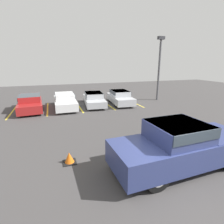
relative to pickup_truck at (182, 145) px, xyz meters
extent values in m
plane|color=#423F3F|center=(-0.70, -0.68, -0.90)|extent=(60.00, 60.00, 0.00)
cube|color=yellow|center=(-7.81, 11.05, -0.90)|extent=(0.12, 4.70, 0.01)
cube|color=yellow|center=(-5.04, 11.05, -0.90)|extent=(0.12, 4.70, 0.01)
cube|color=yellow|center=(-2.27, 11.05, -0.90)|extent=(0.12, 4.70, 0.01)
cube|color=yellow|center=(0.50, 11.05, -0.90)|extent=(0.12, 4.70, 0.01)
cube|color=yellow|center=(3.27, 11.05, -0.90)|extent=(0.12, 4.70, 0.01)
cube|color=navy|center=(-0.01, 0.00, -0.18)|extent=(5.56, 2.15, 0.89)
cube|color=navy|center=(-0.28, -0.01, 0.59)|extent=(2.04, 1.88, 0.66)
cube|color=#2D3842|center=(-0.28, -0.01, 0.74)|extent=(2.00, 1.94, 0.36)
cube|color=navy|center=(1.72, 0.05, 0.22)|extent=(2.09, 1.96, 0.13)
cylinder|color=black|center=(1.61, 0.85, -0.45)|extent=(0.91, 0.36, 0.90)
cylinder|color=#ADADB2|center=(1.61, 0.85, -0.45)|extent=(0.51, 0.37, 0.50)
cylinder|color=black|center=(-1.68, 0.75, -0.45)|extent=(0.91, 0.36, 0.90)
cylinder|color=#ADADB2|center=(-1.68, 0.75, -0.45)|extent=(0.51, 0.37, 0.50)
cylinder|color=black|center=(-1.63, -0.85, -0.45)|extent=(0.91, 0.36, 0.90)
cylinder|color=#ADADB2|center=(-1.63, -0.85, -0.45)|extent=(0.51, 0.37, 0.50)
cube|color=maroon|center=(-6.36, 11.02, -0.41)|extent=(2.11, 4.60, 0.64)
cube|color=maroon|center=(-6.37, 11.11, 0.16)|extent=(1.75, 2.44, 0.50)
cube|color=#2D3842|center=(-6.37, 11.11, 0.26)|extent=(1.82, 2.39, 0.30)
cylinder|color=black|center=(-5.49, 9.78, -0.59)|extent=(0.25, 0.62, 0.61)
cylinder|color=#ADADB2|center=(-5.49, 9.78, -0.59)|extent=(0.24, 0.35, 0.34)
cylinder|color=black|center=(-7.06, 9.67, -0.59)|extent=(0.25, 0.62, 0.61)
cylinder|color=#ADADB2|center=(-7.06, 9.67, -0.59)|extent=(0.24, 0.35, 0.34)
cylinder|color=black|center=(-5.66, 12.38, -0.59)|extent=(0.25, 0.62, 0.61)
cylinder|color=#ADADB2|center=(-5.66, 12.38, -0.59)|extent=(0.24, 0.35, 0.34)
cylinder|color=black|center=(-7.23, 12.27, -0.59)|extent=(0.25, 0.62, 0.61)
cylinder|color=#ADADB2|center=(-7.23, 12.27, -0.59)|extent=(0.24, 0.35, 0.34)
cube|color=silver|center=(-3.51, 10.90, -0.40)|extent=(1.79, 4.61, 0.65)
cube|color=silver|center=(-3.51, 10.99, 0.16)|extent=(1.57, 2.40, 0.47)
cube|color=#2D3842|center=(-3.51, 10.99, 0.26)|extent=(1.64, 2.35, 0.28)
cylinder|color=black|center=(-2.76, 9.56, -0.58)|extent=(0.23, 0.65, 0.65)
cylinder|color=#ADADB2|center=(-2.76, 9.56, -0.58)|extent=(0.24, 0.36, 0.36)
cylinder|color=black|center=(-4.27, 9.56, -0.58)|extent=(0.23, 0.65, 0.65)
cylinder|color=#ADADB2|center=(-4.27, 9.56, -0.58)|extent=(0.24, 0.36, 0.36)
cylinder|color=black|center=(-2.75, 12.23, -0.58)|extent=(0.23, 0.65, 0.65)
cylinder|color=#ADADB2|center=(-2.75, 12.23, -0.58)|extent=(0.24, 0.36, 0.36)
cylinder|color=black|center=(-4.26, 12.23, -0.58)|extent=(0.23, 0.65, 0.65)
cylinder|color=#ADADB2|center=(-4.26, 12.23, -0.58)|extent=(0.24, 0.36, 0.36)
cube|color=#B7BABF|center=(-0.82, 11.11, -0.44)|extent=(2.16, 4.71, 0.56)
cube|color=#B7BABF|center=(-0.81, 11.21, 0.08)|extent=(1.74, 2.51, 0.47)
cube|color=#2D3842|center=(-0.81, 11.21, 0.17)|extent=(1.80, 2.47, 0.28)
cylinder|color=black|center=(-0.23, 9.73, -0.57)|extent=(0.29, 0.69, 0.67)
cylinder|color=#ADADB2|center=(-0.23, 9.73, -0.57)|extent=(0.27, 0.39, 0.37)
cylinder|color=black|center=(-1.68, 9.87, -0.57)|extent=(0.29, 0.69, 0.67)
cylinder|color=#ADADB2|center=(-1.68, 9.87, -0.57)|extent=(0.27, 0.39, 0.37)
cylinder|color=black|center=(0.04, 12.36, -0.57)|extent=(0.29, 0.69, 0.67)
cylinder|color=#ADADB2|center=(0.04, 12.36, -0.57)|extent=(0.27, 0.39, 0.37)
cylinder|color=black|center=(-1.42, 12.50, -0.57)|extent=(0.29, 0.69, 0.67)
cylinder|color=#ADADB2|center=(-1.42, 12.50, -0.57)|extent=(0.27, 0.39, 0.37)
cube|color=#B7BABF|center=(1.74, 10.85, -0.40)|extent=(2.01, 4.42, 0.63)
cube|color=#B7BABF|center=(1.75, 10.93, 0.16)|extent=(1.66, 2.35, 0.49)
cube|color=#2D3842|center=(1.75, 10.93, 0.26)|extent=(1.72, 2.31, 0.30)
cylinder|color=black|center=(2.37, 9.55, -0.56)|extent=(0.28, 0.69, 0.67)
cylinder|color=#ADADB2|center=(2.37, 9.55, -0.56)|extent=(0.26, 0.39, 0.37)
cylinder|color=black|center=(0.93, 9.65, -0.56)|extent=(0.28, 0.69, 0.67)
cylinder|color=#ADADB2|center=(0.93, 9.65, -0.56)|extent=(0.26, 0.39, 0.37)
cylinder|color=black|center=(2.55, 12.04, -0.56)|extent=(0.28, 0.69, 0.67)
cylinder|color=#ADADB2|center=(2.55, 12.04, -0.56)|extent=(0.26, 0.39, 0.37)
cylinder|color=black|center=(1.11, 12.15, -0.56)|extent=(0.28, 0.69, 0.67)
cylinder|color=#ADADB2|center=(1.11, 12.15, -0.56)|extent=(0.26, 0.39, 0.37)
cylinder|color=#515156|center=(6.32, 11.39, 2.19)|extent=(0.21, 0.21, 6.18)
cube|color=#333338|center=(6.32, 11.39, 5.43)|extent=(0.70, 0.36, 0.30)
cube|color=black|center=(-4.09, 1.64, -0.89)|extent=(0.52, 0.52, 0.03)
cone|color=orange|center=(-4.09, 1.64, -0.67)|extent=(0.40, 0.40, 0.45)
camera|label=1|loc=(-4.49, -4.86, 3.01)|focal=28.00mm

